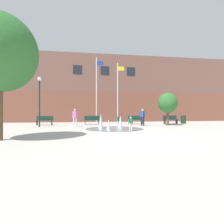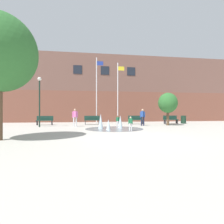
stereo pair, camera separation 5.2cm
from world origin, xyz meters
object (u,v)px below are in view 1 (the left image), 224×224
park_bench_under_left_flagpole (136,120)px  adult_watching (143,116)px  child_with_pink_shirt (118,120)px  flagpole_right (118,91)px  child_running (131,122)px  trash_can (183,120)px  street_tree_near_building (168,103)px  park_bench_under_right_flagpole (170,119)px  park_bench_far_left (45,120)px  park_bench_left_of_flagpoles (92,120)px  flagpole_left (97,88)px  adult_near_bench (75,116)px  lamp_post_left_lane (39,95)px

park_bench_under_left_flagpole → adult_watching: (0.05, -2.17, 0.45)m
child_with_pink_shirt → adult_watching: adult_watching is taller
flagpole_right → adult_watching: bearing=-63.8°
park_bench_under_left_flagpole → child_running: (-2.22, -6.43, 0.10)m
child_running → trash_can: child_running is taller
adult_watching → trash_can: (5.50, 2.25, -0.48)m
street_tree_near_building → park_bench_under_left_flagpole: bearing=140.8°
park_bench_under_right_flagpole → child_running: 8.86m
park_bench_far_left → child_with_pink_shirt: 7.53m
park_bench_left_of_flagpoles → adult_watching: adult_watching is taller
flagpole_left → adult_watching: bearing=-40.3°
park_bench_left_of_flagpoles → child_running: size_ratio=1.62×
adult_watching → street_tree_near_building: size_ratio=0.50×
park_bench_left_of_flagpoles → street_tree_near_building: street_tree_near_building is taller
park_bench_far_left → flagpole_left: bearing=14.2°
park_bench_under_left_flagpole → child_running: child_running is taller
park_bench_under_left_flagpole → park_bench_under_right_flagpole: 3.94m
trash_can → street_tree_near_building: bearing=-143.1°
park_bench_left_of_flagpoles → child_with_pink_shirt: child_with_pink_shirt is taller
child_running → adult_near_bench: bearing=-148.9°
park_bench_left_of_flagpoles → flagpole_left: bearing=68.0°
park_bench_under_right_flagpole → adult_near_bench: 10.43m
adult_watching → lamp_post_left_lane: 9.47m
park_bench_under_right_flagpole → adult_watching: 4.45m
trash_can → street_tree_near_building: (-2.94, -2.20, 1.73)m
adult_near_bench → child_with_pink_shirt: bearing=21.4°
park_bench_left_of_flagpoles → park_bench_under_left_flagpole: size_ratio=1.00×
child_with_pink_shirt → adult_near_bench: bearing=120.6°
child_running → trash_can: size_ratio=1.10×
flagpole_right → child_with_pink_shirt: bearing=-100.5°
flagpole_left → lamp_post_left_lane: 6.44m
park_bench_far_left → street_tree_near_building: 12.26m
adult_near_bench → street_tree_near_building: street_tree_near_building is taller
child_running → street_tree_near_building: (4.83, 4.30, 1.60)m
park_bench_under_left_flagpole → adult_near_bench: bearing=-160.1°
trash_can → flagpole_left: bearing=172.5°
park_bench_under_left_flagpole → child_running: size_ratio=1.62×
adult_near_bench → child_running: 5.80m
park_bench_under_right_flagpole → street_tree_near_building: bearing=-122.8°
adult_watching → flagpole_right: 4.78m
park_bench_under_right_flagpole → child_with_pink_shirt: 7.19m
flagpole_left → lamp_post_left_lane: size_ratio=1.71×
park_bench_under_right_flagpole → trash_can: bearing=4.9°
adult_watching → flagpole_left: bearing=90.3°
child_running → flagpole_right: bearing=163.2°
adult_near_bench → child_running: bearing=-10.4°
park_bench_under_left_flagpole → flagpole_left: bearing=161.8°
park_bench_under_left_flagpole → flagpole_right: flagpole_right is taller
park_bench_under_left_flagpole → adult_watching: adult_watching is taller
park_bench_under_left_flagpole → adult_near_bench: 6.66m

